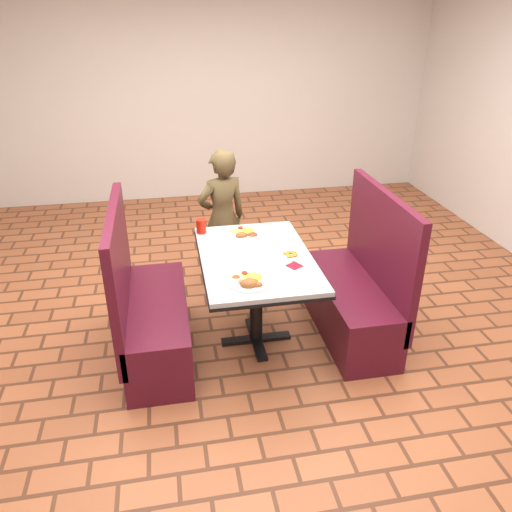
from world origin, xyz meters
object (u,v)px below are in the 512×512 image
diner_person (222,219)px  near_dinner_plate (249,279)px  plantain_plate (291,255)px  red_tumbler (201,226)px  dining_table (256,268)px  booth_bench_left (150,316)px  far_dinner_plate (244,232)px  booth_bench_right (355,295)px

diner_person → near_dinner_plate: 1.42m
plantain_plate → red_tumbler: 0.81m
dining_table → red_tumbler: size_ratio=10.55×
booth_bench_left → near_dinner_plate: bearing=-29.5°
near_dinner_plate → far_dinner_plate: size_ratio=1.01×
plantain_plate → far_dinner_plate: bearing=122.5°
near_dinner_plate → booth_bench_right: bearing=22.7°
dining_table → near_dinner_plate: 0.42m
diner_person → plantain_plate: size_ratio=7.38×
dining_table → red_tumbler: (-0.35, 0.49, 0.15)m
booth_bench_left → diner_person: 1.27m
booth_bench_left → red_tumbler: bearing=48.0°
dining_table → booth_bench_left: (-0.80, 0.00, -0.32)m
diner_person → far_dinner_plate: diner_person is taller
booth_bench_right → diner_person: 1.41m
red_tumbler → far_dinner_plate: bearing=-18.4°
dining_table → far_dinner_plate: 0.40m
booth_bench_right → plantain_plate: booth_bench_right is taller
near_dinner_plate → far_dinner_plate: 0.77m
dining_table → plantain_plate: (0.25, -0.05, 0.11)m
booth_bench_right → far_dinner_plate: booth_bench_right is taller
far_dinner_plate → booth_bench_left: bearing=-153.7°
booth_bench_left → diner_person: size_ratio=0.94×
dining_table → diner_person: size_ratio=0.95×
booth_bench_left → diner_person: bearing=56.6°
booth_bench_right → red_tumbler: (-1.15, 0.49, 0.48)m
far_dinner_plate → red_tumbler: 0.35m
booth_bench_right → far_dinner_plate: (-0.82, 0.38, 0.45)m
dining_table → diner_person: 1.04m
dining_table → booth_bench_right: booth_bench_right is taller
dining_table → near_dinner_plate: size_ratio=4.22×
near_dinner_plate → diner_person: bearing=90.0°
dining_table → plantain_plate: plantain_plate is taller
diner_person → red_tumbler: 0.61m
booth_bench_left → diner_person: diner_person is taller
dining_table → booth_bench_right: (0.80, 0.00, -0.32)m
diner_person → plantain_plate: diner_person is taller
diner_person → plantain_plate: 1.15m
dining_table → red_tumbler: 0.63m
booth_bench_left → near_dinner_plate: booth_bench_left is taller
booth_bench_right → plantain_plate: 0.70m
booth_bench_right → dining_table: bearing=180.0°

